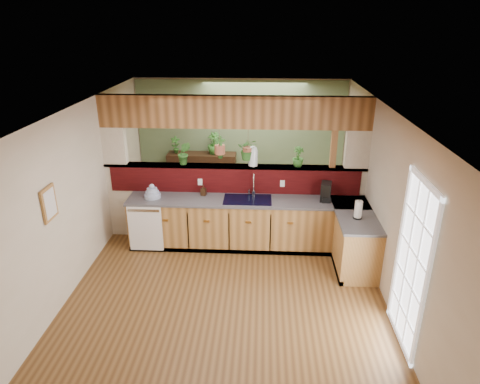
# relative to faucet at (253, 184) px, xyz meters

# --- Properties ---
(ground) EXTENTS (4.60, 7.00, 0.01)m
(ground) POSITION_rel_faucet_xyz_m (-0.35, -1.14, -1.13)
(ground) COLOR brown
(ground) RESTS_ON ground
(ceiling) EXTENTS (4.60, 7.00, 0.01)m
(ceiling) POSITION_rel_faucet_xyz_m (-0.35, -1.14, 1.47)
(ceiling) COLOR brown
(ceiling) RESTS_ON ground
(wall_back) EXTENTS (4.60, 0.02, 2.60)m
(wall_back) POSITION_rel_faucet_xyz_m (-0.35, 2.36, 0.17)
(wall_back) COLOR beige
(wall_back) RESTS_ON ground
(wall_left) EXTENTS (0.02, 7.00, 2.60)m
(wall_left) POSITION_rel_faucet_xyz_m (-2.65, -1.14, 0.17)
(wall_left) COLOR beige
(wall_left) RESTS_ON ground
(wall_right) EXTENTS (0.02, 7.00, 2.60)m
(wall_right) POSITION_rel_faucet_xyz_m (1.95, -1.14, 0.17)
(wall_right) COLOR beige
(wall_right) RESTS_ON ground
(pass_through_partition) EXTENTS (4.60, 0.21, 2.60)m
(pass_through_partition) POSITION_rel_faucet_xyz_m (-0.32, 0.21, 0.07)
(pass_through_partition) COLOR beige
(pass_through_partition) RESTS_ON ground
(pass_through_ledge) EXTENTS (4.60, 0.21, 0.04)m
(pass_through_ledge) POSITION_rel_faucet_xyz_m (-0.35, 0.21, 0.24)
(pass_through_ledge) COLOR brown
(pass_through_ledge) RESTS_ON ground
(header_beam) EXTENTS (4.60, 0.15, 0.55)m
(header_beam) POSITION_rel_faucet_xyz_m (-0.35, 0.21, 1.20)
(header_beam) COLOR brown
(header_beam) RESTS_ON ground
(sage_backwall) EXTENTS (4.55, 0.02, 2.55)m
(sage_backwall) POSITION_rel_faucet_xyz_m (-0.35, 2.34, 0.17)
(sage_backwall) COLOR #596F4C
(sage_backwall) RESTS_ON ground
(countertop) EXTENTS (4.14, 1.52, 0.90)m
(countertop) POSITION_rel_faucet_xyz_m (0.49, -0.27, -0.68)
(countertop) COLOR olive
(countertop) RESTS_ON ground
(dishwasher) EXTENTS (0.58, 0.03, 0.82)m
(dishwasher) POSITION_rel_faucet_xyz_m (-1.83, -0.47, -0.67)
(dishwasher) COLOR white
(dishwasher) RESTS_ON ground
(navy_sink) EXTENTS (0.82, 0.50, 0.18)m
(navy_sink) POSITION_rel_faucet_xyz_m (-0.10, -0.16, -0.30)
(navy_sink) COLOR black
(navy_sink) RESTS_ON countertop
(french_door) EXTENTS (0.06, 1.02, 2.16)m
(french_door) POSITION_rel_faucet_xyz_m (1.92, -2.44, -0.08)
(french_door) COLOR white
(french_door) RESTS_ON ground
(framed_print) EXTENTS (0.04, 0.35, 0.45)m
(framed_print) POSITION_rel_faucet_xyz_m (-2.62, -1.94, 0.42)
(framed_print) COLOR olive
(framed_print) RESTS_ON wall_left
(faucet) EXTENTS (0.18, 0.18, 0.42)m
(faucet) POSITION_rel_faucet_xyz_m (0.00, 0.00, 0.00)
(faucet) COLOR #B7B7B2
(faucet) RESTS_ON countertop
(dish_stack) EXTENTS (0.29, 0.29, 0.25)m
(dish_stack) POSITION_rel_faucet_xyz_m (-1.74, -0.15, -0.15)
(dish_stack) COLOR #9EABCC
(dish_stack) RESTS_ON countertop
(soap_dispenser) EXTENTS (0.10, 0.10, 0.19)m
(soap_dispenser) POSITION_rel_faucet_xyz_m (-0.87, -0.01, -0.13)
(soap_dispenser) COLOR #3B2515
(soap_dispenser) RESTS_ON countertop
(coffee_maker) EXTENTS (0.17, 0.28, 0.31)m
(coffee_maker) POSITION_rel_faucet_xyz_m (1.23, -0.12, -0.08)
(coffee_maker) COLOR black
(coffee_maker) RESTS_ON countertop
(paper_towel) EXTENTS (0.14, 0.14, 0.30)m
(paper_towel) POSITION_rel_faucet_xyz_m (1.64, -0.80, -0.09)
(paper_towel) COLOR black
(paper_towel) RESTS_ON countertop
(glass_jar) EXTENTS (0.16, 0.16, 0.36)m
(glass_jar) POSITION_rel_faucet_xyz_m (-0.02, 0.21, 0.44)
(glass_jar) COLOR silver
(glass_jar) RESTS_ON pass_through_ledge
(ledge_plant_left) EXTENTS (0.24, 0.20, 0.41)m
(ledge_plant_left) POSITION_rel_faucet_xyz_m (-1.22, 0.21, 0.47)
(ledge_plant_left) COLOR #28591F
(ledge_plant_left) RESTS_ON pass_through_ledge
(ledge_plant_right) EXTENTS (0.23, 0.23, 0.35)m
(ledge_plant_right) POSITION_rel_faucet_xyz_m (0.76, 0.21, 0.44)
(ledge_plant_right) COLOR #28591F
(ledge_plant_right) RESTS_ON pass_through_ledge
(hanging_plant_a) EXTENTS (0.21, 0.18, 0.51)m
(hanging_plant_a) POSITION_rel_faucet_xyz_m (-0.60, 0.21, 0.71)
(hanging_plant_a) COLOR brown
(hanging_plant_a) RESTS_ON header_beam
(hanging_plant_b) EXTENTS (0.35, 0.31, 0.50)m
(hanging_plant_b) POSITION_rel_faucet_xyz_m (-0.11, 0.21, 0.72)
(hanging_plant_b) COLOR brown
(hanging_plant_b) RESTS_ON header_beam
(shelving_console) EXTENTS (1.52, 0.42, 1.01)m
(shelving_console) POSITION_rel_faucet_xyz_m (-1.20, 2.11, -0.63)
(shelving_console) COLOR black
(shelving_console) RESTS_ON ground
(shelf_plant_a) EXTENTS (0.21, 0.15, 0.38)m
(shelf_plant_a) POSITION_rel_faucet_xyz_m (-1.77, 2.11, 0.07)
(shelf_plant_a) COLOR #28591F
(shelf_plant_a) RESTS_ON shelving_console
(shelf_plant_b) EXTENTS (0.34, 0.34, 0.48)m
(shelf_plant_b) POSITION_rel_faucet_xyz_m (-0.92, 2.11, 0.12)
(shelf_plant_b) COLOR #28591F
(shelf_plant_b) RESTS_ON shelving_console
(floor_plant) EXTENTS (0.81, 0.74, 0.78)m
(floor_plant) POSITION_rel_faucet_xyz_m (0.59, 0.97, -0.74)
(floor_plant) COLOR #28591F
(floor_plant) RESTS_ON ground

